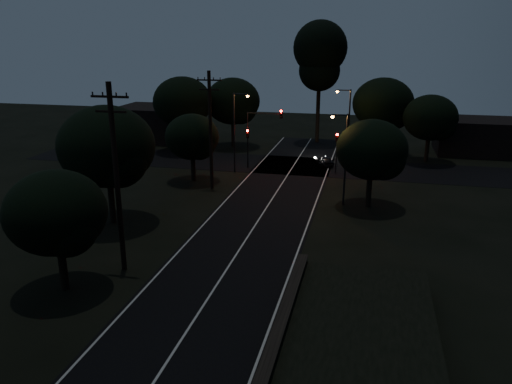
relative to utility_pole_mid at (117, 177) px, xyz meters
The scene contains 21 objects.
road_surface 18.13m from the utility_pole_mid, 69.58° to the left, with size 60.00×70.00×0.03m.
utility_pole_mid is the anchor object (origin of this frame).
utility_pole_far 17.00m from the utility_pole_mid, 90.00° to the left, with size 2.20×0.30×10.50m.
tree_left_b 3.85m from the utility_pole_mid, 120.26° to the right, with size 5.30×5.30×6.73m.
tree_left_c 8.07m from the utility_pole_mid, 121.81° to the left, with size 6.90×6.90×8.72m.
tree_left_d 19.10m from the utility_pole_mid, 97.00° to the left, with size 5.07×5.07×6.43m.
tree_far_nw 34.97m from the utility_pole_mid, 94.53° to the left, with size 6.71×6.71×8.50m.
tree_far_w 31.82m from the utility_pole_mid, 104.10° to the left, with size 6.94×6.94×8.85m.
tree_far_ne 38.05m from the utility_pole_mid, 66.38° to the left, with size 6.98×6.98×8.83m.
tree_far_e 37.76m from the utility_pole_mid, 57.64° to the left, with size 5.80×5.80×7.36m.
tree_right_a 20.60m from the utility_pole_mid, 46.35° to the left, with size 5.62×5.62×7.14m.
tall_pine 40.95m from the utility_pole_mid, 80.07° to the left, with size 6.73×6.73×15.29m.
building_left 39.72m from the utility_pole_mid, 110.73° to the left, with size 10.00×8.00×4.40m, color black.
building_right 46.19m from the utility_pole_mid, 55.62° to the left, with size 9.00×7.00×4.00m, color black.
signal_left 25.19m from the utility_pole_mid, 86.79° to the left, with size 0.28×0.35×4.10m.
signal_right 27.30m from the utility_pole_mid, 67.01° to the left, with size 0.28×0.35×4.10m.
signal_mast 25.22m from the utility_pole_mid, 82.96° to the left, with size 3.70×0.35×6.25m.
streetlight_a 23.04m from the utility_pole_mid, 88.27° to the left, with size 1.66×0.26×8.00m.
streetlight_b 31.15m from the utility_pole_mid, 68.70° to the left, with size 1.66×0.26×8.00m.
streetlight_c 19.15m from the utility_pole_mid, 51.74° to the left, with size 1.46×0.26×7.50m.
car 29.79m from the utility_pole_mid, 71.72° to the left, with size 1.23×3.06×1.04m, color black.
Camera 1 is at (7.81, -9.61, 13.32)m, focal length 35.00 mm.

